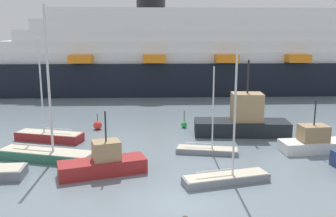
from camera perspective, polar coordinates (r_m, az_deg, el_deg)
name	(u,v)px	position (r m, az deg, el deg)	size (l,w,h in m)	color
ground_plane	(180,201)	(20.13, 1.88, -14.13)	(600.00, 600.00, 0.00)	slate
sailboat_0	(207,149)	(27.57, 6.07, -6.26)	(4.69, 2.18, 6.41)	gray
sailboat_1	(226,177)	(22.50, 8.97, -10.36)	(5.38, 2.50, 7.60)	gray
sailboat_3	(46,153)	(27.29, -18.28, -6.52)	(7.19, 3.73, 10.55)	#2D6B51
sailboat_4	(49,135)	(32.01, -17.86, -3.96)	(5.80, 3.07, 8.23)	maroon
fishing_boat_0	(243,121)	(32.68, 11.50, -1.90)	(8.29, 3.30, 6.50)	black
fishing_boat_2	(104,163)	(23.77, -9.93, -8.28)	(5.68, 3.24, 4.03)	maroon
fishing_boat_3	(315,142)	(29.76, 21.74, -4.86)	(5.42, 2.27, 3.89)	white
channel_buoy_0	(184,124)	(34.65, 2.50, -2.46)	(0.58, 0.58, 1.62)	green
channel_buoy_1	(98,125)	(34.57, -10.81, -2.54)	(0.79, 0.79, 1.47)	red
cruise_ship	(250,56)	(57.59, 12.51, 7.88)	(83.31, 13.48, 16.23)	black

